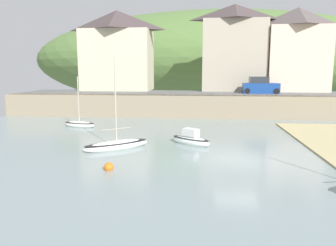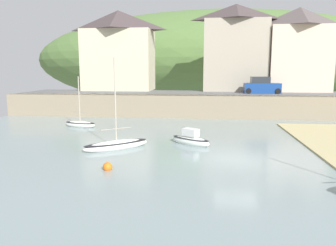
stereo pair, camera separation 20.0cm
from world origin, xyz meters
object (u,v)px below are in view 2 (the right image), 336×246
object	(u,v)px
waterfront_building_left	(119,50)
mooring_buoy	(108,167)
sailboat_white_hull	(116,145)
dinghy_open_wooden	(80,124)
parked_car_near_slipway	(262,86)
fishing_boat_green	(191,140)
waterfront_building_right	(298,49)
waterfront_building_centre	(235,47)

from	to	relation	value
waterfront_building_left	mooring_buoy	world-z (taller)	waterfront_building_left
sailboat_white_hull	dinghy_open_wooden	bearing A→B (deg)	85.62
sailboat_white_hull	parked_car_near_slipway	xyz separation A→B (m)	(12.43, 18.80, 2.96)
fishing_boat_green	mooring_buoy	world-z (taller)	fishing_boat_green
sailboat_white_hull	waterfront_building_right	bearing A→B (deg)	13.88
waterfront_building_left	sailboat_white_hull	distance (m)	25.12
fishing_boat_green	mooring_buoy	distance (m)	7.66
waterfront_building_right	waterfront_building_centre	bearing A→B (deg)	180.00
waterfront_building_right	mooring_buoy	size ratio (longest dim) A/B	20.65
parked_car_near_slipway	dinghy_open_wooden	bearing A→B (deg)	-150.16
sailboat_white_hull	fishing_boat_green	bearing A→B (deg)	-19.14
mooring_buoy	parked_car_near_slipway	bearing A→B (deg)	63.66
fishing_boat_green	sailboat_white_hull	size ratio (longest dim) A/B	0.51
waterfront_building_right	mooring_buoy	world-z (taller)	waterfront_building_right
fishing_boat_green	sailboat_white_hull	xyz separation A→B (m)	(-4.86, -1.78, -0.06)
waterfront_building_centre	waterfront_building_right	bearing A→B (deg)	0.00
waterfront_building_left	dinghy_open_wooden	size ratio (longest dim) A/B	2.22
sailboat_white_hull	mooring_buoy	bearing A→B (deg)	-119.74
fishing_boat_green	parked_car_near_slipway	distance (m)	18.85
fishing_boat_green	mooring_buoy	xyz separation A→B (m)	(-4.07, -6.49, -0.16)
waterfront_building_left	parked_car_near_slipway	bearing A→B (deg)	-13.94
dinghy_open_wooden	mooring_buoy	xyz separation A→B (m)	(6.33, -12.66, -0.08)
waterfront_building_centre	sailboat_white_hull	xyz separation A→B (m)	(-9.63, -23.30, -7.71)
waterfront_building_left	parked_car_near_slipway	size ratio (longest dim) A/B	2.52
waterfront_building_right	sailboat_white_hull	bearing A→B (deg)	-126.86
dinghy_open_wooden	parked_car_near_slipway	size ratio (longest dim) A/B	1.14
sailboat_white_hull	mooring_buoy	distance (m)	4.78
waterfront_building_left	fishing_boat_green	xyz separation A→B (m)	(10.56, -21.52, -7.39)
waterfront_building_left	waterfront_building_centre	bearing A→B (deg)	-0.00
waterfront_building_centre	waterfront_building_right	xyz separation A→B (m)	(7.84, 0.00, -0.26)
sailboat_white_hull	waterfront_building_centre	bearing A→B (deg)	28.29
dinghy_open_wooden	mooring_buoy	distance (m)	14.15
dinghy_open_wooden	fishing_boat_green	distance (m)	12.09
waterfront_building_left	parked_car_near_slipway	world-z (taller)	waterfront_building_left
dinghy_open_wooden	fishing_boat_green	world-z (taller)	dinghy_open_wooden
waterfront_building_centre	mooring_buoy	world-z (taller)	waterfront_building_centre
waterfront_building_right	dinghy_open_wooden	size ratio (longest dim) A/B	2.21
dinghy_open_wooden	sailboat_white_hull	bearing A→B (deg)	-39.13
parked_car_near_slipway	waterfront_building_left	bearing A→B (deg)	164.76
mooring_buoy	fishing_boat_green	bearing A→B (deg)	57.88
waterfront_building_centre	dinghy_open_wooden	xyz separation A→B (m)	(-15.17, -15.36, -7.72)
fishing_boat_green	parked_car_near_slipway	size ratio (longest dim) A/B	0.75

